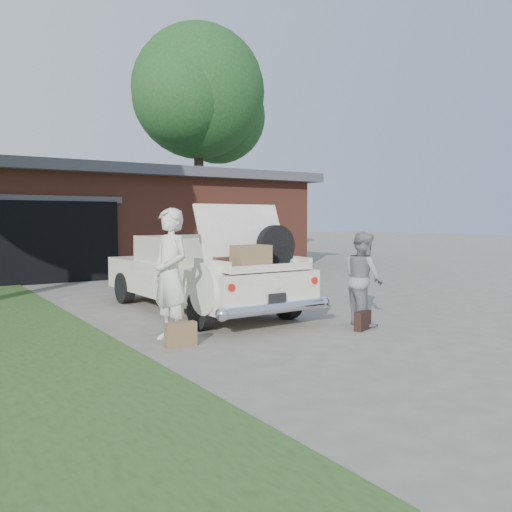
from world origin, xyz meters
TOP-DOWN VIEW (x-y plane):
  - ground at (0.00, 0.00)m, footprint 90.00×90.00m
  - house at (0.98, 11.47)m, footprint 12.80×7.80m
  - tree_right at (6.73, 15.62)m, footprint 7.02×6.10m
  - sedan at (-0.35, 1.97)m, footprint 2.04×4.95m
  - woman_left at (-1.86, -0.03)m, footprint 0.57×0.76m
  - woman_right at (1.24, -0.68)m, footprint 0.75×0.87m
  - suitcase_left at (-1.89, -0.42)m, footprint 0.44×0.17m
  - suitcase_right at (0.95, -0.98)m, footprint 0.40×0.25m

SIDE VIEW (x-z plane):
  - ground at x=0.00m, z-range 0.00..0.00m
  - suitcase_right at x=0.95m, z-range 0.00..0.30m
  - suitcase_left at x=-1.89m, z-range 0.00..0.33m
  - sedan at x=-0.35m, z-range -0.26..1.71m
  - woman_right at x=1.24m, z-range 0.00..1.53m
  - woman_left at x=-1.86m, z-range 0.00..1.88m
  - house at x=0.98m, z-range 0.02..3.32m
  - tree_right at x=6.73m, z-range 1.92..12.51m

